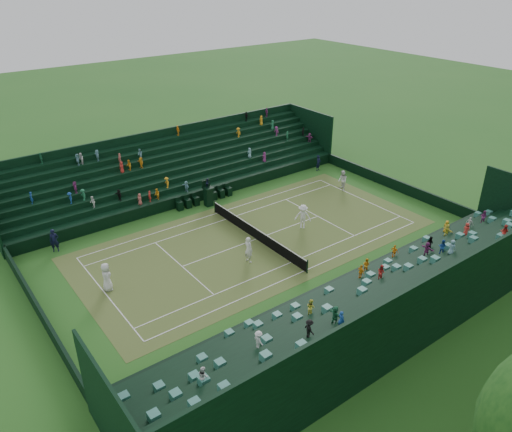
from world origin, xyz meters
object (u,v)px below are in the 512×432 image
(player_near_west, at_px, (106,277))
(tennis_net, at_px, (256,233))
(player_far_west, at_px, (342,180))
(player_far_east, at_px, (303,216))
(umpire_chair, at_px, (208,194))
(player_near_east, at_px, (248,249))

(player_near_west, bearing_deg, tennis_net, -85.21)
(player_far_west, xyz_separation_m, player_far_east, (3.40, -7.88, 0.07))
(player_near_west, xyz_separation_m, player_far_east, (1.17, 15.62, 0.02))
(umpire_chair, xyz_separation_m, player_near_west, (6.75, -11.81, -0.11))
(tennis_net, relative_size, player_near_west, 5.97)
(tennis_net, distance_m, player_far_east, 4.17)
(player_far_west, bearing_deg, player_near_east, -49.53)
(player_far_west, bearing_deg, tennis_net, -55.80)
(umpire_chair, bearing_deg, player_near_west, -60.25)
(player_near_west, distance_m, player_near_east, 9.62)
(tennis_net, xyz_separation_m, player_near_east, (2.21, -2.30, 0.46))
(player_near_east, bearing_deg, umpire_chair, -22.28)
(player_near_west, bearing_deg, player_far_east, -87.17)
(player_near_west, bearing_deg, player_near_east, -99.04)
(player_near_east, relative_size, player_far_east, 0.99)
(player_near_east, bearing_deg, player_far_east, -83.75)
(tennis_net, bearing_deg, player_near_east, -46.22)
(player_far_west, bearing_deg, player_far_east, -45.18)
(umpire_chair, relative_size, player_near_east, 1.29)
(player_near_west, relative_size, player_far_east, 0.98)
(tennis_net, relative_size, player_far_west, 6.26)
(player_far_east, bearing_deg, player_near_east, -119.70)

